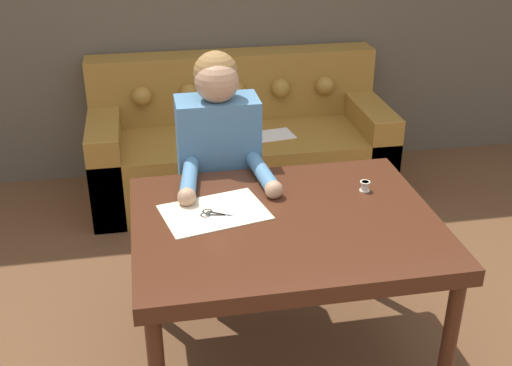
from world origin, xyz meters
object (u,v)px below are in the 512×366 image
dining_table (285,235)px  thread_spool (365,186)px  scissors (219,215)px  person (219,177)px  couch (239,146)px

dining_table → thread_spool: (0.40, 0.18, 0.10)m
dining_table → scissors: 0.28m
thread_spool → person: bearing=142.6°
couch → thread_spool: size_ratio=43.07×
dining_table → couch: couch is taller
couch → person: size_ratio=1.53×
scissors → thread_spool: 0.66m
person → thread_spool: (0.59, -0.45, 0.12)m
couch → thread_spool: 1.65m
scissors → thread_spool: bearing=8.6°
dining_table → couch: bearing=87.3°
person → scissors: (-0.07, -0.55, 0.10)m
dining_table → thread_spool: 0.45m
couch → person: (-0.27, -1.11, 0.33)m
dining_table → couch: (0.08, 1.74, -0.35)m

